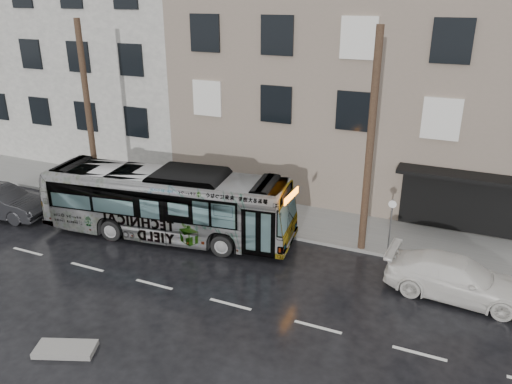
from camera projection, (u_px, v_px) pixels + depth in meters
ground at (189, 255)px, 20.84m from camera, size 120.00×120.00×0.00m
sidewalk at (239, 210)px, 24.98m from camera, size 90.00×3.60×0.15m
building_taupe at (380, 84)px, 27.74m from camera, size 20.00×12.00×11.00m
building_grey at (73, 26)px, 36.77m from camera, size 26.00×15.00×16.00m
utility_pole_front at (370, 145)px, 19.49m from camera, size 0.30×0.30×9.00m
utility_pole_rear at (88, 113)px, 24.76m from camera, size 0.30×0.30×9.00m
sign_post at (390, 226)px, 20.29m from camera, size 0.06×0.06×2.40m
bus at (167, 203)px, 21.99m from camera, size 11.56×4.10×3.15m
white_sedan at (457, 278)px, 17.75m from camera, size 5.10×2.33×1.45m
dark_sedan at (1, 202)px, 24.22m from camera, size 4.77×2.16×1.52m
slush_pile at (65, 349)px, 15.15m from camera, size 1.97×1.41×0.18m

